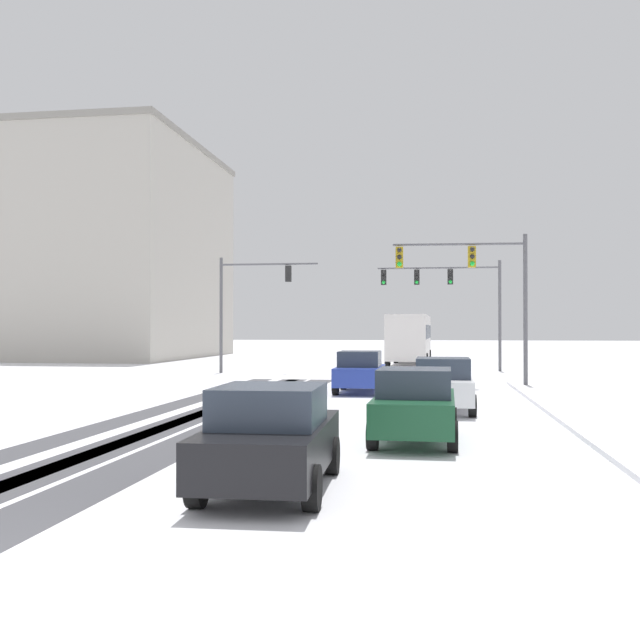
% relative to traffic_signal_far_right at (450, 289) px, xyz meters
% --- Properties ---
extents(ground_plane, '(300.00, 300.00, 0.00)m').
position_rel_traffic_signal_far_right_xyz_m(ground_plane, '(-4.96, -36.98, -4.83)').
color(ground_plane, white).
extents(wheel_track_left_lane, '(0.87, 29.77, 0.01)m').
position_rel_traffic_signal_far_right_xyz_m(wheel_track_left_lane, '(-7.85, -23.45, -4.82)').
color(wheel_track_left_lane, '#4C4C51').
rests_on(wheel_track_left_lane, ground).
extents(wheel_track_right_lane, '(1.17, 29.77, 0.01)m').
position_rel_traffic_signal_far_right_xyz_m(wheel_track_right_lane, '(-6.30, -23.45, -4.82)').
color(wheel_track_right_lane, '#4C4C51').
rests_on(wheel_track_right_lane, ground).
extents(wheel_track_center, '(0.92, 29.77, 0.01)m').
position_rel_traffic_signal_far_right_xyz_m(wheel_track_center, '(-7.51, -23.45, -4.82)').
color(wheel_track_center, '#4C4C51').
rests_on(wheel_track_center, ground).
extents(wheel_track_oncoming, '(0.97, 29.77, 0.01)m').
position_rel_traffic_signal_far_right_xyz_m(wheel_track_oncoming, '(-9.27, -23.45, -4.82)').
color(wheel_track_oncoming, '#4C4C51').
rests_on(wheel_track_oncoming, ground).
extents(traffic_signal_far_right, '(7.23, 0.51, 6.50)m').
position_rel_traffic_signal_far_right_xyz_m(traffic_signal_far_right, '(0.00, 0.00, 0.00)').
color(traffic_signal_far_right, '#56565B').
rests_on(traffic_signal_far_right, ground).
extents(traffic_signal_far_left, '(5.61, 0.38, 6.50)m').
position_rel_traffic_signal_far_right_xyz_m(traffic_signal_far_left, '(-11.29, -3.89, -0.43)').
color(traffic_signal_far_left, '#56565B').
rests_on(traffic_signal_far_left, ground).
extents(traffic_signal_near_right, '(5.66, 0.75, 6.50)m').
position_rel_traffic_signal_far_right_xyz_m(traffic_signal_near_right, '(0.96, -12.07, -0.20)').
color(traffic_signal_near_right, '#56565B').
rests_on(traffic_signal_near_right, ground).
extents(car_blue_lead, '(1.85, 4.11, 1.62)m').
position_rel_traffic_signal_far_right_xyz_m(car_blue_lead, '(-3.79, -15.35, -4.01)').
color(car_blue_lead, '#233899').
rests_on(car_blue_lead, ground).
extents(car_white_second, '(1.86, 4.11, 1.62)m').
position_rel_traffic_signal_far_right_xyz_m(car_white_second, '(-0.68, -21.51, -4.01)').
color(car_white_second, silver).
rests_on(car_white_second, ground).
extents(car_dark_green_third, '(1.90, 4.13, 1.62)m').
position_rel_traffic_signal_far_right_xyz_m(car_dark_green_third, '(-1.37, -27.52, -4.01)').
color(car_dark_green_third, '#194C2D').
rests_on(car_dark_green_third, ground).
extents(car_black_fourth, '(1.93, 4.15, 1.62)m').
position_rel_traffic_signal_far_right_xyz_m(car_black_fourth, '(-3.45, -32.67, -4.01)').
color(car_black_fourth, black).
rests_on(car_black_fourth, ground).
extents(bus_oncoming, '(2.86, 11.05, 3.38)m').
position_rel_traffic_signal_far_right_xyz_m(bus_oncoming, '(-2.54, 6.21, -2.84)').
color(bus_oncoming, silver).
rests_on(bus_oncoming, ground).
extents(office_building_far_left_block, '(23.83, 21.92, 18.23)m').
position_rel_traffic_signal_far_right_xyz_m(office_building_far_left_block, '(-32.48, 16.12, 4.29)').
color(office_building_far_left_block, '#B2ADA3').
rests_on(office_building_far_left_block, ground).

